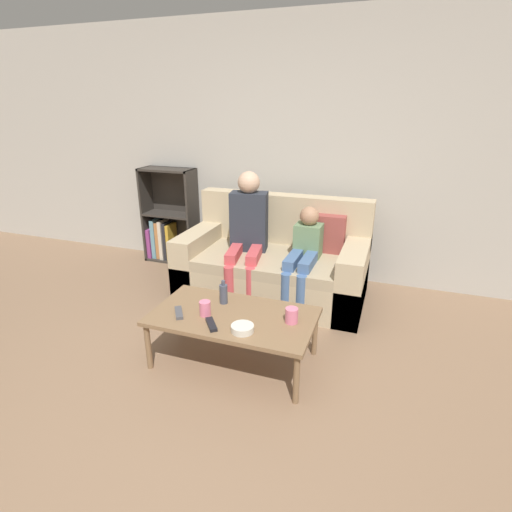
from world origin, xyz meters
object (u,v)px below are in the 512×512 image
coffee_table (233,319)px  tv_remote_1 (212,324)px  cup_near (292,315)px  person_adult (247,227)px  person_child (304,252)px  snack_bowl (242,328)px  tv_remote_0 (179,313)px  bottle (224,294)px  cup_far (205,308)px  couch (275,265)px  bookshelf (169,223)px

coffee_table → tv_remote_1: size_ratio=7.00×
cup_near → tv_remote_1: cup_near is taller
person_adult → person_child: bearing=-16.0°
cup_near → snack_bowl: bearing=-140.9°
person_adult → tv_remote_1: 1.33m
tv_remote_0 → bottle: bottle is taller
cup_far → snack_bowl: bearing=-19.3°
snack_bowl → bottle: size_ratio=0.83×
cup_far → snack_bowl: 0.35m
person_adult → cup_far: size_ratio=11.33×
cup_near → snack_bowl: size_ratio=0.70×
person_adult → tv_remote_0: (-0.06, -1.21, -0.29)m
person_child → tv_remote_0: 1.32m
couch → bottle: size_ratio=9.61×
tv_remote_0 → tv_remote_1: size_ratio=1.02×
bookshelf → person_child: (1.78, -0.63, 0.08)m
tv_remote_1 → snack_bowl: snack_bowl is taller
bookshelf → coffee_table: size_ratio=0.95×
coffee_table → tv_remote_1: 0.21m
couch → tv_remote_1: size_ratio=10.67×
bookshelf → person_child: 1.89m
couch → cup_far: couch is taller
bookshelf → cup_far: size_ratio=10.40×
person_adult → bottle: bearing=-90.2°
cup_far → tv_remote_0: (-0.18, -0.05, -0.04)m
person_adult → tv_remote_0: bearing=-103.1°
bookshelf → cup_far: 2.19m
cup_near → tv_remote_1: (-0.49, -0.22, -0.04)m
person_adult → bottle: size_ratio=6.55×
person_child → cup_near: bearing=-80.7°
couch → coffee_table: size_ratio=1.52×
bookshelf → coffee_table: (1.52, -1.66, -0.10)m
tv_remote_1 → person_child: bearing=37.0°
person_child → bottle: 0.98m
tv_remote_1 → bottle: 0.34m
couch → tv_remote_1: couch is taller
tv_remote_1 → bottle: bottle is taller
cup_near → bottle: bearing=169.1°
couch → person_child: couch is taller
bookshelf → snack_bowl: (1.66, -1.85, -0.04)m
bookshelf → person_child: bookshelf is taller
bottle → coffee_table: bearing=-46.1°
coffee_table → tv_remote_0: 0.39m
bookshelf → bottle: size_ratio=6.01×
tv_remote_1 → bottle: bearing=62.3°
person_child → tv_remote_1: 1.28m
person_adult → tv_remote_0: size_ratio=7.11×
cup_far → bottle: size_ratio=0.58×
person_adult → snack_bowl: size_ratio=7.94×
tv_remote_0 → snack_bowl: (0.51, -0.06, 0.01)m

